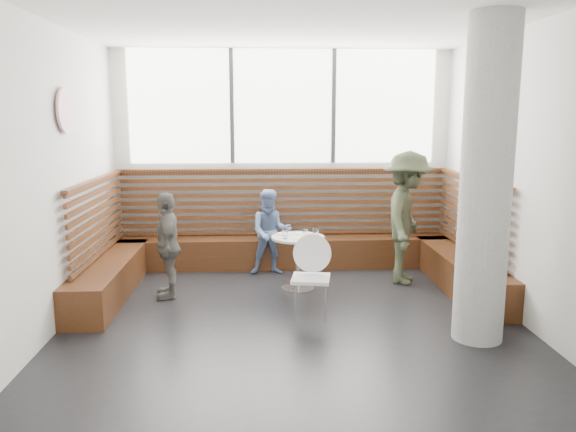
{
  "coord_description": "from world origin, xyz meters",
  "views": [
    {
      "loc": [
        -0.35,
        -5.92,
        2.24
      ],
      "look_at": [
        0.0,
        1.0,
        1.0
      ],
      "focal_mm": 35.0,
      "sensor_mm": 36.0,
      "label": 1
    }
  ],
  "objects_px": {
    "adult_man": "(407,218)",
    "child_left": "(168,245)",
    "child_back": "(271,232)",
    "concrete_column": "(486,183)",
    "cafe_chair": "(310,269)",
    "cafe_table": "(298,252)"
  },
  "relations": [
    {
      "from": "concrete_column",
      "to": "cafe_chair",
      "type": "height_order",
      "value": "concrete_column"
    },
    {
      "from": "cafe_chair",
      "to": "adult_man",
      "type": "height_order",
      "value": "adult_man"
    },
    {
      "from": "concrete_column",
      "to": "child_left",
      "type": "height_order",
      "value": "concrete_column"
    },
    {
      "from": "cafe_table",
      "to": "cafe_chair",
      "type": "height_order",
      "value": "cafe_chair"
    },
    {
      "from": "cafe_table",
      "to": "cafe_chair",
      "type": "bearing_deg",
      "value": -85.66
    },
    {
      "from": "cafe_chair",
      "to": "child_back",
      "type": "relative_size",
      "value": 0.75
    },
    {
      "from": "concrete_column",
      "to": "cafe_chair",
      "type": "xyz_separation_m",
      "value": [
        -1.64,
        0.77,
        -1.06
      ]
    },
    {
      "from": "cafe_chair",
      "to": "child_left",
      "type": "relative_size",
      "value": 0.69
    },
    {
      "from": "concrete_column",
      "to": "adult_man",
      "type": "bearing_deg",
      "value": 96.67
    },
    {
      "from": "child_back",
      "to": "cafe_table",
      "type": "bearing_deg",
      "value": -69.16
    },
    {
      "from": "cafe_table",
      "to": "adult_man",
      "type": "xyz_separation_m",
      "value": [
        1.48,
        0.25,
        0.39
      ]
    },
    {
      "from": "cafe_chair",
      "to": "child_left",
      "type": "bearing_deg",
      "value": 165.72
    },
    {
      "from": "child_back",
      "to": "child_left",
      "type": "height_order",
      "value": "child_left"
    },
    {
      "from": "cafe_table",
      "to": "child_left",
      "type": "height_order",
      "value": "child_left"
    },
    {
      "from": "child_left",
      "to": "child_back",
      "type": "bearing_deg",
      "value": 119.06
    },
    {
      "from": "concrete_column",
      "to": "child_back",
      "type": "relative_size",
      "value": 2.62
    },
    {
      "from": "cafe_chair",
      "to": "child_back",
      "type": "height_order",
      "value": "child_back"
    },
    {
      "from": "child_back",
      "to": "concrete_column",
      "type": "bearing_deg",
      "value": -53.84
    },
    {
      "from": "adult_man",
      "to": "child_left",
      "type": "height_order",
      "value": "adult_man"
    },
    {
      "from": "cafe_chair",
      "to": "concrete_column",
      "type": "bearing_deg",
      "value": -15.71
    },
    {
      "from": "concrete_column",
      "to": "cafe_table",
      "type": "distance_m",
      "value": 2.67
    },
    {
      "from": "concrete_column",
      "to": "adult_man",
      "type": "xyz_separation_m",
      "value": [
        -0.23,
        1.98,
        -0.71
      ]
    }
  ]
}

